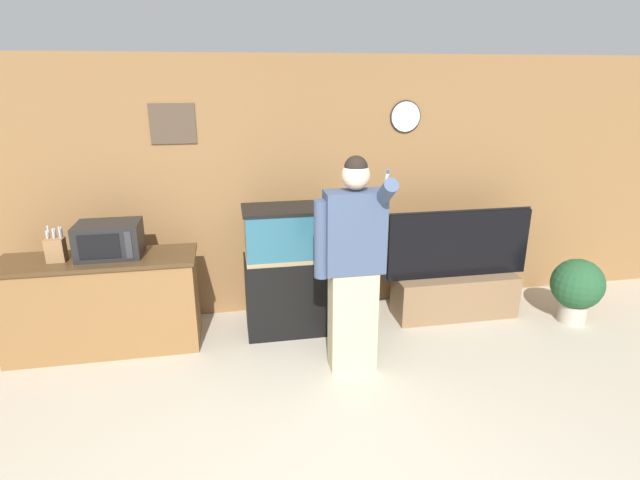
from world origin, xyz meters
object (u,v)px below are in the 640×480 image
object	(u,v)px
tv_on_stand	(455,285)
person_standing	(353,264)
microwave	(109,240)
counter_island	(103,304)
knife_block	(56,249)
potted_plant	(577,287)
aquarium_on_stand	(299,269)

from	to	relation	value
tv_on_stand	person_standing	world-z (taller)	person_standing
microwave	person_standing	distance (m)	2.15
counter_island	knife_block	bearing A→B (deg)	-177.19
knife_block	potted_plant	size ratio (longest dim) A/B	0.46
microwave	potted_plant	size ratio (longest dim) A/B	0.80
microwave	person_standing	bearing A→B (deg)	-20.65
person_standing	potted_plant	xyz separation A→B (m)	(2.43, 0.40, -0.57)
microwave	tv_on_stand	bearing A→B (deg)	0.06
aquarium_on_stand	person_standing	bearing A→B (deg)	-67.06
tv_on_stand	microwave	bearing A→B (deg)	-179.94
potted_plant	counter_island	bearing A→B (deg)	175.97
microwave	aquarium_on_stand	size ratio (longest dim) A/B	0.43
counter_island	tv_on_stand	xyz separation A→B (m)	(3.43, 0.04, -0.11)
knife_block	potted_plant	world-z (taller)	knife_block
microwave	aquarium_on_stand	world-z (taller)	aquarium_on_stand
aquarium_on_stand	tv_on_stand	bearing A→B (deg)	-0.52
counter_island	microwave	distance (m)	0.60
counter_island	knife_block	world-z (taller)	knife_block
tv_on_stand	potted_plant	distance (m)	1.19
knife_block	person_standing	xyz separation A→B (m)	(2.43, -0.71, -0.04)
tv_on_stand	person_standing	bearing A→B (deg)	-149.66
counter_island	tv_on_stand	world-z (taller)	tv_on_stand
counter_island	potted_plant	distance (m)	4.57
counter_island	potted_plant	size ratio (longest dim) A/B	2.53
counter_island	microwave	bearing A→B (deg)	16.98
aquarium_on_stand	person_standing	size ratio (longest dim) A/B	0.68
knife_block	person_standing	bearing A→B (deg)	-16.15
person_standing	knife_block	bearing A→B (deg)	163.85
aquarium_on_stand	potted_plant	xyz separation A→B (m)	(2.76, -0.38, -0.24)
knife_block	tv_on_stand	xyz separation A→B (m)	(3.73, 0.06, -0.65)
person_standing	potted_plant	size ratio (longest dim) A/B	2.73
counter_island	microwave	size ratio (longest dim) A/B	3.15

